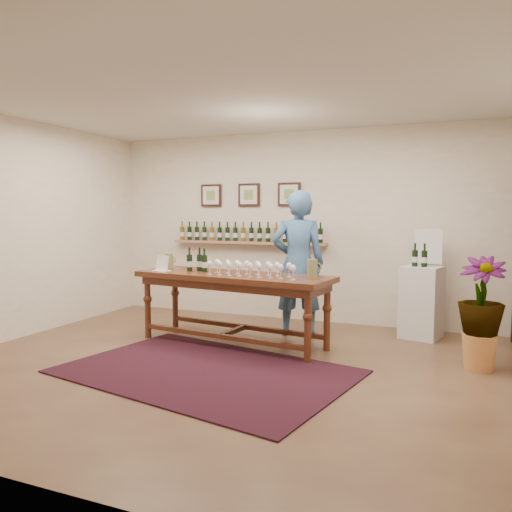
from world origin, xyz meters
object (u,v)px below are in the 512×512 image
at_px(display_pedestal, 422,302).
at_px(person, 298,263).
at_px(tasting_table, 233,284).
at_px(potted_plant, 481,313).

height_order(display_pedestal, person, person).
bearing_deg(tasting_table, person, 58.33).
height_order(tasting_table, person, person).
height_order(potted_plant, person, person).
relative_size(tasting_table, display_pedestal, 2.74).
distance_m(tasting_table, potted_plant, 2.77).
bearing_deg(potted_plant, person, 162.28).
relative_size(potted_plant, person, 0.53).
height_order(tasting_table, potted_plant, potted_plant).
relative_size(display_pedestal, potted_plant, 0.92).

